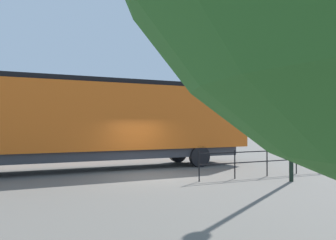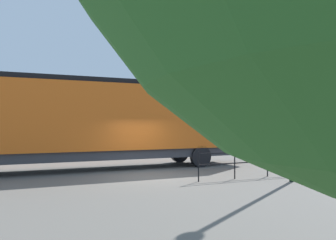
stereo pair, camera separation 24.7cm
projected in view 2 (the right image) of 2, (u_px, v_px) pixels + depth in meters
ground_plane at (151, 176)px, 14.47m from camera, size 120.00×120.00×0.00m
locomotive at (106, 120)px, 16.88m from camera, size 2.84×16.44×4.38m
lamp_post at (291, 59)px, 13.14m from camera, size 0.51×0.51×6.84m
platform_fence at (311, 156)px, 15.48m from camera, size 0.05×11.75×1.16m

